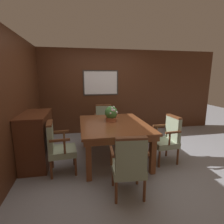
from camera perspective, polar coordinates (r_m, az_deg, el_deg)
ground_plane at (r=3.72m, az=1.30°, el=-15.30°), size 14.00×14.00×0.00m
wall_back at (r=5.24m, az=-3.17°, el=6.60°), size 7.20×0.08×2.45m
wall_left at (r=3.45m, az=-29.40°, el=2.47°), size 0.06×7.20×2.45m
dining_table at (r=3.56m, az=0.46°, el=-5.08°), size 1.32×1.65×0.75m
chair_head_far at (r=4.73m, az=-2.66°, el=-2.90°), size 0.52×0.49×0.93m
chair_right_near at (r=3.65m, az=17.63°, el=-7.89°), size 0.49×0.52×0.93m
chair_head_near at (r=2.51m, az=5.58°, el=-16.55°), size 0.53×0.50×0.93m
chair_left_near at (r=3.22m, az=-17.16°, el=-10.48°), size 0.50×0.53×0.93m
potted_plant at (r=3.64m, az=-0.29°, el=-0.56°), size 0.27×0.29×0.32m
sideboard_cabinet at (r=3.68m, az=-23.44°, el=-8.08°), size 0.51×1.02×1.01m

